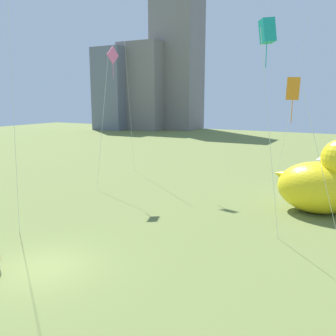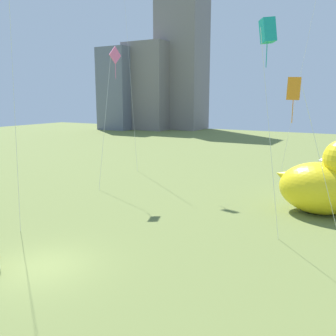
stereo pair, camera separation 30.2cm
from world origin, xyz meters
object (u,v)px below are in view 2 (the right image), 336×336
(giant_inflatable_duck, at_px, (324,182))
(kite_orange, at_px, (294,89))
(kite_pink, at_px, (114,61))
(kite_teal, at_px, (268,32))

(giant_inflatable_duck, bearing_deg, kite_orange, -104.44)
(kite_pink, bearing_deg, giant_inflatable_duck, 3.95)
(giant_inflatable_duck, distance_m, kite_teal, 10.22)
(kite_teal, height_order, kite_pink, kite_pink)
(kite_pink, bearing_deg, kite_teal, -19.80)
(kite_teal, height_order, kite_orange, kite_teal)
(kite_teal, relative_size, kite_pink, 1.00)
(kite_teal, bearing_deg, giant_inflatable_duck, 66.65)
(giant_inflatable_duck, relative_size, kite_teal, 0.52)
(giant_inflatable_duck, height_order, kite_orange, kite_orange)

